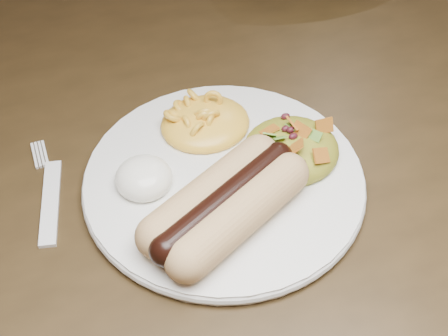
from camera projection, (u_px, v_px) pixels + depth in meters
name	position (u px, v px, depth m)	size (l,w,h in m)	color
table	(180.00, 133.00, 0.77)	(1.60, 0.90, 0.75)	black
plate	(224.00, 180.00, 0.58)	(0.26, 0.26, 0.01)	white
hotdog	(226.00, 203.00, 0.53)	(0.14, 0.12, 0.04)	tan
mac_and_cheese	(205.00, 114.00, 0.61)	(0.09, 0.08, 0.03)	gold
sour_cream	(143.00, 172.00, 0.56)	(0.05, 0.05, 0.03)	white
taco_salad	(292.00, 143.00, 0.58)	(0.09, 0.09, 0.04)	#AE7B27
fork	(51.00, 202.00, 0.57)	(0.02, 0.15, 0.00)	white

